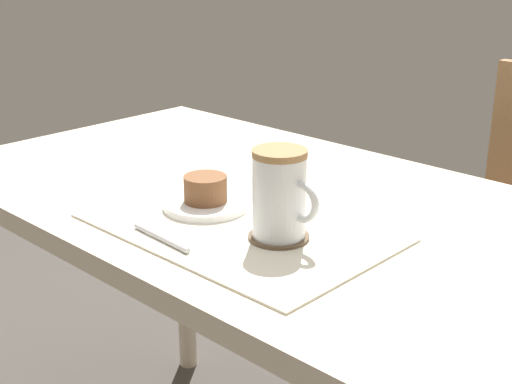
{
  "coord_description": "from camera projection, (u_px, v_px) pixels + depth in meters",
  "views": [
    {
      "loc": [
        0.74,
        -0.86,
        1.19
      ],
      "look_at": [
        0.01,
        -0.1,
        0.8
      ],
      "focal_mm": 50.0,
      "sensor_mm": 36.0,
      "label": 1
    }
  ],
  "objects": [
    {
      "name": "coffee_coaster",
      "position": [
        279.0,
        237.0,
        1.07
      ],
      "size": [
        0.09,
        0.09,
        0.0
      ],
      "primitive_type": "cylinder",
      "color": "brown",
      "rests_on": "placemat"
    },
    {
      "name": "pastry_plate",
      "position": [
        206.0,
        204.0,
        1.18
      ],
      "size": [
        0.14,
        0.14,
        0.01
      ],
      "primitive_type": "cylinder",
      "color": "white",
      "rests_on": "placemat"
    },
    {
      "name": "coffee_mug",
      "position": [
        280.0,
        194.0,
        1.04
      ],
      "size": [
        0.11,
        0.08,
        0.13
      ],
      "color": "white",
      "rests_on": "coffee_coaster"
    },
    {
      "name": "pastry",
      "position": [
        205.0,
        189.0,
        1.17
      ],
      "size": [
        0.07,
        0.07,
        0.04
      ],
      "primitive_type": "cylinder",
      "color": "brown",
      "rests_on": "pastry_plate"
    },
    {
      "name": "teaspoon",
      "position": [
        161.0,
        238.0,
        1.06
      ],
      "size": [
        0.13,
        0.02,
        0.01
      ],
      "primitive_type": "cylinder",
      "rotation": [
        0.0,
        1.57,
        -0.06
      ],
      "color": "silver",
      "rests_on": "placemat"
    },
    {
      "name": "dining_table",
      "position": [
        291.0,
        248.0,
        1.24
      ],
      "size": [
        1.39,
        0.7,
        0.75
      ],
      "color": "beige",
      "rests_on": "ground_plane"
    },
    {
      "name": "placemat",
      "position": [
        238.0,
        227.0,
        1.11
      ],
      "size": [
        0.47,
        0.3,
        0.0
      ],
      "primitive_type": "cube",
      "color": "silver",
      "rests_on": "dining_table"
    }
  ]
}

